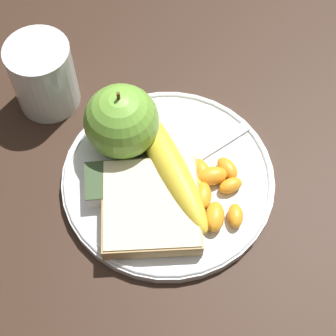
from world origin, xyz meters
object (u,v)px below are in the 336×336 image
Objects in this scene: plate at (168,179)px; banana at (167,159)px; apple at (122,122)px; bread_slice at (151,207)px; juice_glass at (44,77)px; fork at (170,174)px; jam_packet at (103,184)px.

banana reaches higher than plate.
banana is (-0.04, -0.05, -0.02)m from apple.
plate is 0.05m from bread_slice.
plate is at bearing -134.56° from juice_glass.
banana is 0.02m from fork.
juice_glass reaches higher than plate.
fork is (-0.13, -0.13, -0.03)m from juice_glass.
jam_packet is (-0.01, 0.07, 0.01)m from plate.
plate is 0.19m from juice_glass.
bread_slice is at bearing -147.04° from juice_glass.
jam_packet is at bearing 156.19° from apple.
bread_slice is 2.45× the size of jam_packet.
banana reaches higher than bread_slice.
juice_glass is at bearing 47.50° from apple.
juice_glass is 0.52× the size of fork.
jam_packet is at bearing 106.10° from banana.
jam_packet reaches higher than plate.
banana is (0.01, -0.00, 0.02)m from plate.
fork is at bearing -135.41° from apple.
apple is at bearing -132.50° from juice_glass.
plate is at bearing 9.74° from fork.
banana is (-0.12, -0.13, -0.01)m from juice_glass.
apple reaches higher than bread_slice.
juice_glass is 0.97× the size of apple.
juice_glass reaches higher than jam_packet.
fork is at bearing -50.37° from plate.
banana is 0.07m from jam_packet.
banana is 4.12× the size of jam_packet.
juice_glass is 0.18m from banana.
apple reaches higher than banana.
jam_packet is (-0.06, 0.03, -0.03)m from apple.
banana is at bearing -131.51° from juice_glass.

